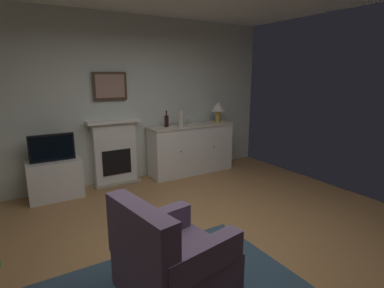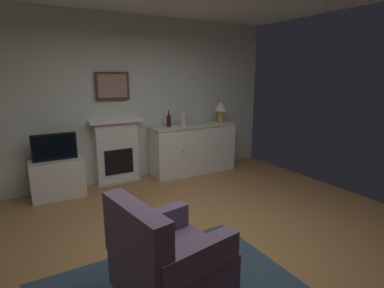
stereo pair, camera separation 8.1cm
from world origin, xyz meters
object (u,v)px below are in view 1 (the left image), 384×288
(wine_glass_center, at_px, (193,118))
(wine_bottle, at_px, (167,121))
(vase_decorative, at_px, (181,119))
(tv_cabinet, at_px, (55,179))
(table_lamp, at_px, (218,108))
(wine_glass_left, at_px, (189,119))
(armchair, at_px, (170,259))
(fireplace_unit, at_px, (115,152))
(framed_picture, at_px, (110,86))
(tv_set, at_px, (52,148))
(sideboard_cabinet, at_px, (191,149))

(wine_glass_center, bearing_deg, wine_bottle, 173.97)
(vase_decorative, height_order, tv_cabinet, vase_decorative)
(table_lamp, relative_size, wine_glass_left, 2.42)
(vase_decorative, height_order, armchair, vase_decorative)
(table_lamp, bearing_deg, fireplace_unit, 174.96)
(framed_picture, relative_size, armchair, 0.60)
(wine_glass_center, distance_m, vase_decorative, 0.27)
(framed_picture, relative_size, wine_glass_center, 3.33)
(wine_bottle, relative_size, tv_set, 0.47)
(fireplace_unit, height_order, wine_bottle, wine_bottle)
(tv_set, height_order, armchair, tv_set)
(wine_bottle, distance_m, wine_glass_center, 0.51)
(vase_decorative, relative_size, tv_set, 0.45)
(armchair, bearing_deg, framed_picture, 81.00)
(vase_decorative, bearing_deg, fireplace_unit, 168.92)
(sideboard_cabinet, relative_size, tv_set, 2.63)
(framed_picture, xyz_separation_m, armchair, (-0.48, -3.00, -1.26))
(tv_set, relative_size, armchair, 0.67)
(wine_glass_center, height_order, vase_decorative, vase_decorative)
(sideboard_cabinet, relative_size, armchair, 1.77)
(wine_glass_left, distance_m, tv_set, 2.31)
(table_lamp, xyz_separation_m, vase_decorative, (-0.85, -0.05, -0.14))
(framed_picture, distance_m, armchair, 3.29)
(wine_glass_center, bearing_deg, tv_cabinet, 179.52)
(sideboard_cabinet, height_order, table_lamp, table_lamp)
(table_lamp, relative_size, tv_set, 0.65)
(fireplace_unit, distance_m, wine_glass_center, 1.52)
(table_lamp, bearing_deg, vase_decorative, -176.63)
(table_lamp, height_order, vase_decorative, table_lamp)
(sideboard_cabinet, xyz_separation_m, wine_glass_left, (-0.08, -0.05, 0.58))
(wine_glass_left, height_order, armchair, wine_glass_left)
(wine_glass_center, bearing_deg, sideboard_cabinet, 170.21)
(vase_decorative, bearing_deg, wine_glass_left, -0.74)
(wine_glass_center, distance_m, tv_cabinet, 2.52)
(tv_cabinet, bearing_deg, wine_glass_center, -0.48)
(wine_glass_center, relative_size, tv_set, 0.27)
(wine_bottle, height_order, tv_cabinet, wine_bottle)
(table_lamp, relative_size, tv_cabinet, 0.53)
(wine_bottle, xyz_separation_m, tv_cabinet, (-1.90, -0.03, -0.73))
(framed_picture, height_order, table_lamp, framed_picture)
(vase_decorative, bearing_deg, tv_cabinet, 178.26)
(framed_picture, xyz_separation_m, tv_cabinet, (-0.97, -0.21, -1.35))
(table_lamp, height_order, wine_glass_center, table_lamp)
(sideboard_cabinet, bearing_deg, vase_decorative, -168.25)
(table_lamp, bearing_deg, wine_glass_left, -175.68)
(table_lamp, height_order, wine_bottle, table_lamp)
(armchair, bearing_deg, table_lamp, 48.21)
(framed_picture, distance_m, wine_bottle, 1.12)
(sideboard_cabinet, xyz_separation_m, tv_cabinet, (-2.38, 0.02, -0.17))
(sideboard_cabinet, bearing_deg, framed_picture, 170.98)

